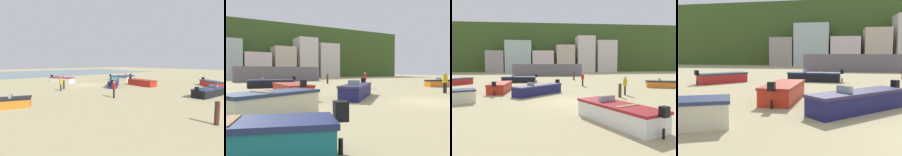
# 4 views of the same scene
# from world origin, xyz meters

# --- Properties ---
(ground_plane) EXTENTS (160.00, 160.00, 0.00)m
(ground_plane) POSITION_xyz_m (0.00, 0.00, 0.00)
(ground_plane) COLOR tan
(tidal_water) EXTENTS (80.00, 36.00, 0.06)m
(tidal_water) POSITION_xyz_m (0.00, -36.00, 0.03)
(tidal_water) COLOR slate
(tidal_water) RESTS_ON ground
(boat_red_0) EXTENTS (3.69, 4.16, 1.17)m
(boat_red_0) POSITION_xyz_m (-12.85, 12.97, 0.44)
(boat_red_0) COLOR #B42223
(boat_red_0) RESTS_ON ground
(boat_navy_1) EXTENTS (4.44, 4.42, 1.20)m
(boat_navy_1) POSITION_xyz_m (-2.30, 3.69, 0.45)
(boat_navy_1) COLOR navy
(boat_navy_1) RESTS_ON ground
(boat_white_2) EXTENTS (3.27, 4.83, 1.24)m
(boat_white_2) POSITION_xyz_m (1.55, -5.75, 0.47)
(boat_white_2) COLOR silver
(boat_white_2) RESTS_ON ground
(boat_black_3) EXTENTS (5.03, 1.77, 1.15)m
(boat_black_3) POSITION_xyz_m (-5.19, 15.50, 0.43)
(boat_black_3) COLOR black
(boat_black_3) RESTS_ON ground
(boat_cream_4) EXTENTS (4.00, 2.80, 1.28)m
(boat_cream_4) POSITION_xyz_m (-8.56, 0.05, 0.49)
(boat_cream_4) COLOR beige
(boat_cream_4) RESTS_ON ground
(boat_red_6) EXTENTS (1.73, 4.82, 1.22)m
(boat_red_6) POSITION_xyz_m (-5.99, 5.83, 0.45)
(boat_red_6) COLOR red
(boat_red_6) RESTS_ON ground
(boat_teal_7) EXTENTS (5.50, 2.81, 1.09)m
(boat_teal_7) POSITION_xyz_m (-10.82, -3.60, 0.40)
(boat_teal_7) COLOR #156C75
(boat_teal_7) RESTS_ON ground
(mooring_post_near_water) EXTENTS (0.24, 0.24, 1.12)m
(mooring_post_near_water) POSITION_xyz_m (4.38, 1.51, 0.56)
(mooring_post_near_water) COLOR #3E2D1C
(mooring_post_near_water) RESTS_ON ground
(mooring_post_mid_beach) EXTENTS (0.26, 0.26, 1.31)m
(mooring_post_mid_beach) POSITION_xyz_m (3.22, 19.00, 0.65)
(mooring_post_mid_beach) COLOR #4E2921
(mooring_post_mid_beach) RESTS_ON ground
(beach_walker_foreground) EXTENTS (0.45, 0.52, 1.62)m
(beach_walker_foreground) POSITION_xyz_m (2.91, 9.91, 0.95)
(beach_walker_foreground) COLOR black
(beach_walker_foreground) RESTS_ON ground
(beach_walker_distant) EXTENTS (0.43, 0.53, 1.62)m
(beach_walker_distant) POSITION_xyz_m (5.27, 2.67, 0.95)
(beach_walker_distant) COLOR black
(beach_walker_distant) RESTS_ON ground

